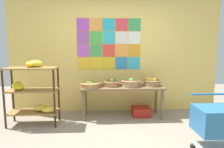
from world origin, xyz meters
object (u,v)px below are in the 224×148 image
Objects in this scene: fruit_basket_centre at (130,83)px; fruit_basket_left at (152,82)px; banana_shelf_unit at (32,88)px; fruit_basket_back_right at (90,85)px; display_table at (122,90)px; produce_crate_under_table at (141,111)px; fruit_basket_right at (111,83)px; shopping_cart at (217,122)px.

fruit_basket_left is at bearing 4.49° from fruit_basket_centre.
fruit_basket_back_right is (1.06, 0.24, 0.01)m from banana_shelf_unit.
fruit_basket_back_right reaches higher than display_table.
fruit_basket_centre is 0.69m from produce_crate_under_table.
banana_shelf_unit reaches higher than produce_crate_under_table.
shopping_cart is (1.34, -1.57, -0.26)m from fruit_basket_right.
display_table is 2.10× the size of shopping_cart.
banana_shelf_unit is at bearing -171.00° from fruit_basket_centre.
shopping_cart reaches higher than display_table.
display_table is 0.67m from fruit_basket_back_right.
fruit_basket_right is at bearing 173.70° from fruit_basket_centre.
fruit_basket_right is 0.90m from produce_crate_under_table.
banana_shelf_unit is 0.72× the size of display_table.
produce_crate_under_table is at bearing 174.33° from fruit_basket_left.
banana_shelf_unit is 3.27× the size of produce_crate_under_table.
fruit_basket_back_right is at bearing -175.92° from fruit_basket_left.
display_table is 4.84× the size of fruit_basket_right.
banana_shelf_unit is 3.34× the size of fruit_basket_left.
fruit_basket_centre is 0.98× the size of fruit_basket_back_right.
fruit_basket_left is at bearing -0.51° from fruit_basket_right.
shopping_cart is at bearing -23.45° from banana_shelf_unit.
fruit_basket_left is at bearing 95.33° from shopping_cart.
fruit_basket_back_right is 2.31m from shopping_cart.
shopping_cart is (0.70, -1.58, 0.37)m from produce_crate_under_table.
fruit_basket_centre is at bearing 3.84° from fruit_basket_back_right.
banana_shelf_unit is at bearing -171.88° from fruit_basket_left.
banana_shelf_unit is at bearing -167.12° from fruit_basket_back_right.
banana_shelf_unit reaches higher than fruit_basket_left.
fruit_basket_centre is (-0.46, -0.04, -0.00)m from fruit_basket_left.
fruit_basket_right reaches higher than shopping_cart.
fruit_basket_left reaches higher than display_table.
shopping_cart is (2.82, -1.23, -0.23)m from banana_shelf_unit.
fruit_basket_back_right is at bearing -173.71° from display_table.
fruit_basket_centre reaches higher than fruit_basket_right.
fruit_basket_left is at bearing 8.12° from banana_shelf_unit.
produce_crate_under_table is at bearing 13.39° from fruit_basket_centre.
fruit_basket_left is 0.46m from fruit_basket_centre.
fruit_basket_right is at bearing 13.09° from fruit_basket_back_right.
fruit_basket_right is at bearing 12.94° from banana_shelf_unit.
display_table is 4.62× the size of fruit_basket_left.
display_table is 0.63m from produce_crate_under_table.
fruit_basket_right reaches higher than produce_crate_under_table.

